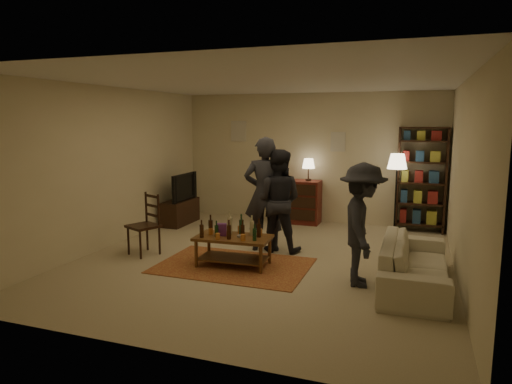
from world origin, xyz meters
The scene contains 13 objects.
floor centered at (0.00, 0.00, 0.00)m, with size 6.00×6.00×0.00m, color #C6B793.
room_shell centered at (-0.65, 2.98, 1.81)m, with size 6.00×6.00×6.00m.
rug centered at (-0.33, -0.42, 0.01)m, with size 2.20×1.50×0.01m, color maroon.
coffee_table centered at (-0.34, -0.42, 0.40)m, with size 1.13×0.65×0.79m.
dining_chair centered at (-1.89, -0.30, 0.53)m, with size 0.57×0.57×1.00m.
tv_stand centered at (-2.44, 1.80, 0.38)m, with size 0.40×1.00×1.06m.
dresser centered at (-0.19, 2.71, 0.48)m, with size 1.00×0.50×1.36m.
bookshelf centered at (2.25, 2.78, 1.03)m, with size 0.90×0.34×2.02m.
floor_lamp centered at (1.81, 2.39, 1.28)m, with size 0.36×0.36×1.53m.
sofa centered at (2.20, -0.40, 0.30)m, with size 2.08×0.81×0.61m, color beige.
person_left centered at (-0.17, 0.55, 0.94)m, with size 0.68×0.45×1.88m, color #2A2A32.
person_right centered at (0.04, 0.58, 0.84)m, with size 0.82×0.64×1.68m, color #222329.
person_by_sofa centered at (1.53, -0.58, 0.80)m, with size 1.04×0.60×1.61m, color #26272E.
Camera 1 is at (2.17, -6.45, 2.14)m, focal length 32.00 mm.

